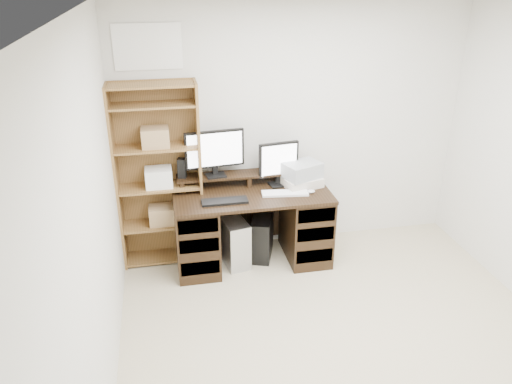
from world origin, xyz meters
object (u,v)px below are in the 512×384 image
object	(u,v)px
desk	(252,226)
tower_black	(262,236)
monitor_small	(279,162)
tower_silver	(233,240)
monitor_wide	(215,151)
printer	(302,181)
bookshelf	(159,175)

from	to	relation	value
desk	tower_black	xyz separation A→B (m)	(0.12, 0.07, -0.17)
monitor_small	tower_silver	world-z (taller)	monitor_small
monitor_wide	monitor_small	size ratio (longest dim) A/B	1.31
tower_silver	tower_black	bearing A→B (deg)	-1.33
printer	desk	bearing A→B (deg)	173.57
desk	monitor_small	distance (m)	0.68
monitor_small	printer	distance (m)	0.30
desk	tower_black	distance (m)	0.22
desk	monitor_small	size ratio (longest dim) A/B	3.43
monitor_wide	tower_silver	bearing A→B (deg)	-60.97
monitor_small	bookshelf	xyz separation A→B (m)	(-1.16, 0.07, -0.07)
tower_silver	printer	bearing A→B (deg)	-7.80
tower_black	tower_silver	bearing A→B (deg)	-151.48
printer	bookshelf	world-z (taller)	bookshelf
monitor_small	bookshelf	distance (m)	1.16
desk	bookshelf	xyz separation A→B (m)	(-0.86, 0.21, 0.53)
monitor_small	tower_silver	bearing A→B (deg)	-173.74
desk	monitor_small	xyz separation A→B (m)	(0.29, 0.14, 0.60)
monitor_wide	tower_silver	distance (m)	0.91
printer	tower_black	bearing A→B (deg)	165.04
monitor_wide	bookshelf	size ratio (longest dim) A/B	0.32
desk	printer	size ratio (longest dim) A/B	4.17
tower_silver	desk	bearing A→B (deg)	-16.72
tower_silver	bookshelf	size ratio (longest dim) A/B	0.27
monitor_small	bookshelf	world-z (taller)	bookshelf
tower_silver	monitor_wide	bearing A→B (deg)	113.49
printer	bookshelf	distance (m)	1.39
bookshelf	desk	bearing A→B (deg)	-13.87
desk	printer	xyz separation A→B (m)	(0.51, 0.06, 0.41)
tower_black	bookshelf	xyz separation A→B (m)	(-0.98, 0.14, 0.70)
monitor_wide	tower_silver	xyz separation A→B (m)	(0.13, -0.18, -0.88)
printer	bookshelf	bearing A→B (deg)	160.35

